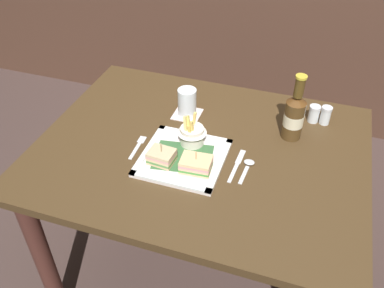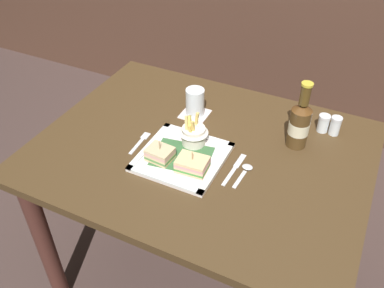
{
  "view_description": "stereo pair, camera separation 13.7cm",
  "coord_description": "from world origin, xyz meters",
  "px_view_note": "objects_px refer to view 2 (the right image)",
  "views": [
    {
      "loc": [
        0.32,
        -1.05,
        1.63
      ],
      "look_at": [
        -0.02,
        -0.04,
        0.77
      ],
      "focal_mm": 38.67,
      "sensor_mm": 36.0,
      "label": 1
    },
    {
      "loc": [
        0.45,
        -0.99,
        1.63
      ],
      "look_at": [
        -0.02,
        -0.04,
        0.77
      ],
      "focal_mm": 38.67,
      "sensor_mm": 36.0,
      "label": 2
    }
  ],
  "objects_px": {
    "sandwich_half_right": "(192,164)",
    "water_glass": "(195,104)",
    "dining_table": "(201,173)",
    "fries_cup": "(193,133)",
    "salt_shaker": "(323,124)",
    "sandwich_half_left": "(160,154)",
    "pepper_shaker": "(335,127)",
    "spoon": "(246,170)",
    "square_plate": "(182,157)",
    "fork": "(141,142)",
    "knife": "(235,168)",
    "beer_bottle": "(300,123)"
  },
  "relations": [
    {
      "from": "fork",
      "to": "pepper_shaker",
      "type": "distance_m",
      "value": 0.69
    },
    {
      "from": "knife",
      "to": "fries_cup",
      "type": "bearing_deg",
      "value": 165.56
    },
    {
      "from": "square_plate",
      "to": "spoon",
      "type": "height_order",
      "value": "square_plate"
    },
    {
      "from": "sandwich_half_right",
      "to": "spoon",
      "type": "relative_size",
      "value": 0.86
    },
    {
      "from": "sandwich_half_left",
      "to": "spoon",
      "type": "xyz_separation_m",
      "value": [
        0.27,
        0.08,
        -0.03
      ]
    },
    {
      "from": "fries_cup",
      "to": "knife",
      "type": "distance_m",
      "value": 0.18
    },
    {
      "from": "dining_table",
      "to": "water_glass",
      "type": "height_order",
      "value": "water_glass"
    },
    {
      "from": "sandwich_half_left",
      "to": "water_glass",
      "type": "distance_m",
      "value": 0.29
    },
    {
      "from": "knife",
      "to": "water_glass",
      "type": "bearing_deg",
      "value": 138.74
    },
    {
      "from": "square_plate",
      "to": "spoon",
      "type": "bearing_deg",
      "value": 9.33
    },
    {
      "from": "salt_shaker",
      "to": "beer_bottle",
      "type": "bearing_deg",
      "value": -118.62
    },
    {
      "from": "square_plate",
      "to": "pepper_shaker",
      "type": "distance_m",
      "value": 0.56
    },
    {
      "from": "square_plate",
      "to": "water_glass",
      "type": "relative_size",
      "value": 2.56
    },
    {
      "from": "knife",
      "to": "salt_shaker",
      "type": "relative_size",
      "value": 2.55
    },
    {
      "from": "sandwich_half_right",
      "to": "water_glass",
      "type": "distance_m",
      "value": 0.32
    },
    {
      "from": "dining_table",
      "to": "beer_bottle",
      "type": "height_order",
      "value": "beer_bottle"
    },
    {
      "from": "fries_cup",
      "to": "spoon",
      "type": "bearing_deg",
      "value": -11.35
    },
    {
      "from": "sandwich_half_left",
      "to": "pepper_shaker",
      "type": "relative_size",
      "value": 1.23
    },
    {
      "from": "water_glass",
      "to": "pepper_shaker",
      "type": "relative_size",
      "value": 1.5
    },
    {
      "from": "pepper_shaker",
      "to": "fries_cup",
      "type": "bearing_deg",
      "value": -146.22
    },
    {
      "from": "fries_cup",
      "to": "pepper_shaker",
      "type": "height_order",
      "value": "fries_cup"
    },
    {
      "from": "fork",
      "to": "spoon",
      "type": "height_order",
      "value": "spoon"
    },
    {
      "from": "salt_shaker",
      "to": "pepper_shaker",
      "type": "height_order",
      "value": "pepper_shaker"
    },
    {
      "from": "sandwich_half_right",
      "to": "spoon",
      "type": "xyz_separation_m",
      "value": [
        0.15,
        0.08,
        -0.03
      ]
    },
    {
      "from": "fork",
      "to": "salt_shaker",
      "type": "height_order",
      "value": "salt_shaker"
    },
    {
      "from": "square_plate",
      "to": "fries_cup",
      "type": "distance_m",
      "value": 0.09
    },
    {
      "from": "sandwich_half_right",
      "to": "beer_bottle",
      "type": "xyz_separation_m",
      "value": [
        0.26,
        0.28,
        0.06
      ]
    },
    {
      "from": "square_plate",
      "to": "beer_bottle",
      "type": "bearing_deg",
      "value": 36.77
    },
    {
      "from": "dining_table",
      "to": "knife",
      "type": "bearing_deg",
      "value": -18.36
    },
    {
      "from": "fries_cup",
      "to": "salt_shaker",
      "type": "distance_m",
      "value": 0.47
    },
    {
      "from": "sandwich_half_right",
      "to": "fries_cup",
      "type": "height_order",
      "value": "fries_cup"
    },
    {
      "from": "fries_cup",
      "to": "fork",
      "type": "height_order",
      "value": "fries_cup"
    },
    {
      "from": "water_glass",
      "to": "square_plate",
      "type": "bearing_deg",
      "value": -73.91
    },
    {
      "from": "knife",
      "to": "pepper_shaker",
      "type": "bearing_deg",
      "value": 52.54
    },
    {
      "from": "fries_cup",
      "to": "spoon",
      "type": "height_order",
      "value": "fries_cup"
    },
    {
      "from": "salt_shaker",
      "to": "dining_table",
      "type": "bearing_deg",
      "value": -141.38
    },
    {
      "from": "dining_table",
      "to": "knife",
      "type": "distance_m",
      "value": 0.19
    },
    {
      "from": "knife",
      "to": "pepper_shaker",
      "type": "xyz_separation_m",
      "value": [
        0.25,
        0.33,
        0.03
      ]
    },
    {
      "from": "dining_table",
      "to": "fries_cup",
      "type": "bearing_deg",
      "value": -175.17
    },
    {
      "from": "knife",
      "to": "pepper_shaker",
      "type": "height_order",
      "value": "pepper_shaker"
    },
    {
      "from": "sandwich_half_right",
      "to": "sandwich_half_left",
      "type": "bearing_deg",
      "value": -180.0
    },
    {
      "from": "sandwich_half_left",
      "to": "salt_shaker",
      "type": "height_order",
      "value": "sandwich_half_left"
    },
    {
      "from": "sandwich_half_right",
      "to": "water_glass",
      "type": "height_order",
      "value": "water_glass"
    },
    {
      "from": "sandwich_half_left",
      "to": "knife",
      "type": "relative_size",
      "value": 0.52
    },
    {
      "from": "spoon",
      "to": "dining_table",
      "type": "bearing_deg",
      "value": 165.94
    },
    {
      "from": "sandwich_half_left",
      "to": "pepper_shaker",
      "type": "height_order",
      "value": "sandwich_half_left"
    },
    {
      "from": "fries_cup",
      "to": "salt_shaker",
      "type": "relative_size",
      "value": 1.75
    },
    {
      "from": "water_glass",
      "to": "pepper_shaker",
      "type": "bearing_deg",
      "value": 12.33
    },
    {
      "from": "fries_cup",
      "to": "spoon",
      "type": "xyz_separation_m",
      "value": [
        0.21,
        -0.04,
        -0.05
      ]
    },
    {
      "from": "spoon",
      "to": "square_plate",
      "type": "bearing_deg",
      "value": -170.67
    }
  ]
}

